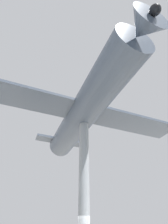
% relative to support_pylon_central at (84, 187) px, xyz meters
% --- Properties ---
extents(support_pylon_central, '(0.57, 0.57, 7.61)m').
position_rel_support_pylon_central_xyz_m(support_pylon_central, '(0.00, 0.00, 0.00)').
color(support_pylon_central, '#999EA3').
rests_on(support_pylon_central, ground_plane).
extents(suspended_airplane, '(14.87, 13.20, 3.15)m').
position_rel_support_pylon_central_xyz_m(suspended_airplane, '(-0.04, 0.22, 4.81)').
color(suspended_airplane, '#4C5666').
rests_on(suspended_airplane, support_pylon_central).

